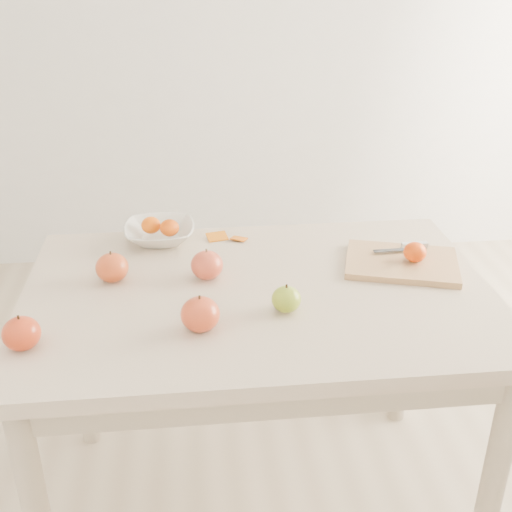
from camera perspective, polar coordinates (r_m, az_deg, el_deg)
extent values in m
plane|color=#C6B293|center=(2.12, 0.16, -20.97)|extent=(3.50, 3.50, 0.00)
cube|color=beige|center=(1.65, 0.19, -3.56)|extent=(1.20, 0.80, 0.04)
cylinder|color=#BCAA8E|center=(2.17, -15.35, -8.34)|extent=(0.06, 0.06, 0.71)
cylinder|color=#BCAA8E|center=(2.25, 13.11, -6.73)|extent=(0.06, 0.06, 0.71)
cylinder|color=#BCAA8E|center=(1.76, 20.27, -18.63)|extent=(0.06, 0.06, 0.71)
cube|color=tan|center=(1.80, 12.82, -0.60)|extent=(0.35, 0.30, 0.02)
ellipsoid|color=#CD4807|center=(1.79, 13.95, 0.34)|extent=(0.06, 0.06, 0.05)
imported|color=white|center=(1.92, -8.55, 2.04)|extent=(0.21, 0.21, 0.05)
ellipsoid|color=#E65308|center=(1.92, -9.33, 2.73)|extent=(0.06, 0.06, 0.05)
ellipsoid|color=#E74908|center=(1.89, -7.70, 2.51)|extent=(0.06, 0.06, 0.05)
cube|color=#D1690E|center=(1.92, -3.47, 1.61)|extent=(0.07, 0.06, 0.01)
cube|color=#CB5D0E|center=(1.91, -1.54, 1.49)|extent=(0.06, 0.05, 0.01)
cube|color=silver|center=(1.88, 13.92, 0.96)|extent=(0.08, 0.02, 0.01)
cube|color=#383B40|center=(1.83, 11.82, 0.50)|extent=(0.10, 0.02, 0.00)
ellipsoid|color=#629216|center=(1.54, 2.71, -3.85)|extent=(0.07, 0.07, 0.06)
ellipsoid|color=maroon|center=(1.71, -12.67, -1.01)|extent=(0.09, 0.09, 0.08)
ellipsoid|color=maroon|center=(1.49, -20.13, -6.48)|extent=(0.08, 0.08, 0.07)
ellipsoid|color=#A41D22|center=(1.68, -4.39, -0.81)|extent=(0.09, 0.09, 0.08)
ellipsoid|color=maroon|center=(1.47, -4.98, -5.18)|extent=(0.09, 0.09, 0.08)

